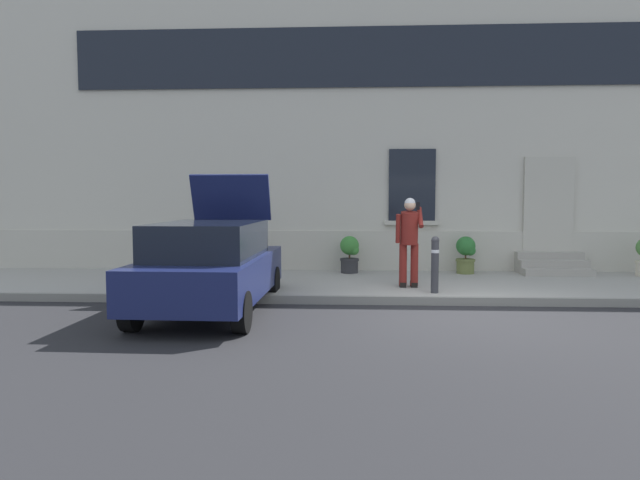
# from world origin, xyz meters

# --- Properties ---
(ground_plane) EXTENTS (80.00, 80.00, 0.00)m
(ground_plane) POSITION_xyz_m (0.00, 0.00, 0.00)
(ground_plane) COLOR #232326
(sidewalk) EXTENTS (24.00, 3.60, 0.15)m
(sidewalk) POSITION_xyz_m (0.00, 2.80, 0.07)
(sidewalk) COLOR #99968E
(sidewalk) RESTS_ON ground
(curb_edge) EXTENTS (24.00, 0.12, 0.15)m
(curb_edge) POSITION_xyz_m (0.00, 0.94, 0.07)
(curb_edge) COLOR gray
(curb_edge) RESTS_ON ground
(building_facade) EXTENTS (24.00, 1.52, 7.50)m
(building_facade) POSITION_xyz_m (0.01, 5.29, 3.73)
(building_facade) COLOR beige
(building_facade) RESTS_ON ground
(entrance_stoop) EXTENTS (1.54, 0.96, 0.48)m
(entrance_stoop) POSITION_xyz_m (2.85, 4.23, 0.34)
(entrance_stoop) COLOR #9E998E
(entrance_stoop) RESTS_ON sidewalk
(hatchback_car_navy) EXTENTS (1.86, 4.10, 2.34)m
(hatchback_car_navy) POSITION_xyz_m (-4.10, 0.08, 0.80)
(hatchback_car_navy) COLOR #161E4C
(hatchback_car_navy) RESTS_ON ground
(bollard_near_person) EXTENTS (0.15, 0.15, 1.04)m
(bollard_near_person) POSITION_xyz_m (-0.26, 1.35, 0.71)
(bollard_near_person) COLOR #333338
(bollard_near_person) RESTS_ON sidewalk
(person_on_phone) EXTENTS (0.51, 0.49, 1.75)m
(person_on_phone) POSITION_xyz_m (-0.67, 1.95, 1.15)
(person_on_phone) COLOR maroon
(person_on_phone) RESTS_ON sidewalk
(planter_terracotta) EXTENTS (0.44, 0.44, 0.86)m
(planter_terracotta) POSITION_xyz_m (-4.50, 4.04, 0.61)
(planter_terracotta) COLOR #B25B38
(planter_terracotta) RESTS_ON sidewalk
(planter_charcoal) EXTENTS (0.44, 0.44, 0.86)m
(planter_charcoal) POSITION_xyz_m (-1.82, 4.06, 0.61)
(planter_charcoal) COLOR #2D2D30
(planter_charcoal) RESTS_ON sidewalk
(planter_olive) EXTENTS (0.44, 0.44, 0.86)m
(planter_olive) POSITION_xyz_m (0.85, 4.09, 0.61)
(planter_olive) COLOR #606B38
(planter_olive) RESTS_ON sidewalk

